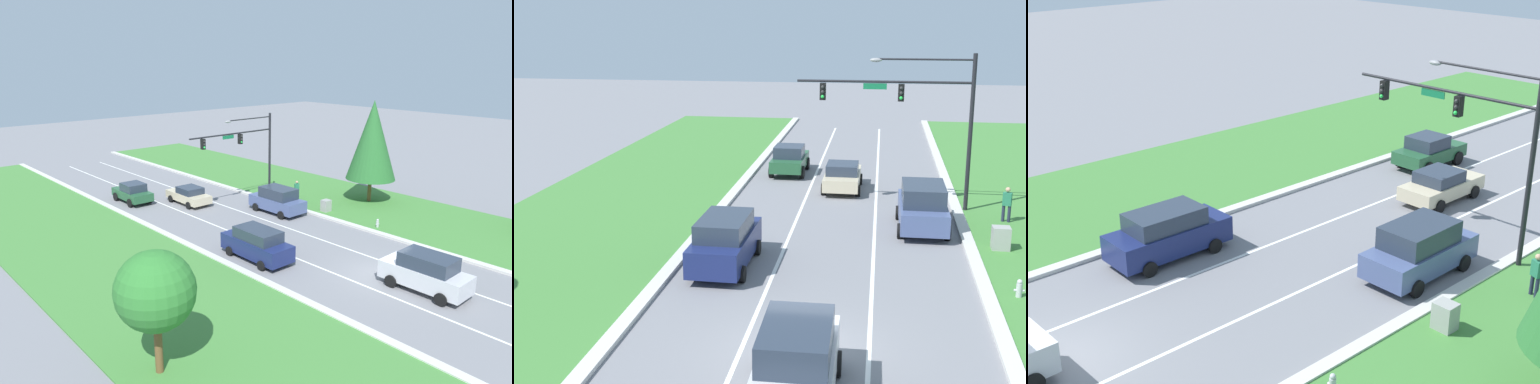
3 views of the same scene
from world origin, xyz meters
The scene contains 18 objects.
ground_plane centered at (0.00, 0.00, 0.00)m, with size 160.00×160.00×0.00m, color slate.
curb_strip_right centered at (5.65, 0.00, 0.07)m, with size 0.50×90.00×0.15m.
curb_strip_left centered at (-5.65, 0.00, 0.07)m, with size 0.50×90.00×0.15m.
grass_verge_right centered at (10.90, 0.00, 0.04)m, with size 10.00×90.00×0.08m.
grass_verge_left centered at (-10.90, 0.00, 0.04)m, with size 10.00×90.00×0.08m.
lane_stripe_inner_left centered at (-1.80, 0.00, 0.00)m, with size 0.14×81.00×0.01m.
lane_stripe_inner_right centered at (1.80, 0.00, 0.00)m, with size 0.14×81.00×0.01m.
traffic_signal_mast centered at (3.63, 15.70, 5.05)m, with size 8.29×0.41×7.50m.
forest_sedan centered at (-3.37, 22.74, 0.86)m, with size 2.08×4.17×1.71m.
champagne_sedan centered at (-0.04, 19.17, 0.76)m, with size 2.06×4.38×1.50m.
slate_blue_suv centered at (3.84, 12.39, 1.04)m, with size 2.23×4.67×2.07m.
navy_suv centered at (-3.70, 6.42, 1.01)m, with size 2.13×4.86×1.98m.
silver_suv centered at (0.08, -2.76, 1.06)m, with size 2.11×4.67×2.09m.
utility_cabinet centered at (6.81, 9.88, 0.50)m, with size 0.70×0.60×1.01m.
pedestrian centered at (7.66, 13.94, 0.94)m, with size 0.43×0.34×1.69m.
fire_hydrant centered at (6.66, 4.84, 0.34)m, with size 0.34×0.20×0.70m.
conifer_near_right_tree centered at (11.84, 9.35, 5.35)m, with size 4.14×4.14×8.67m.
oak_near_left_tree centered at (-14.24, 0.39, 3.55)m, with size 3.16×3.16×5.15m.
Camera 1 is at (-22.80, -14.94, 12.12)m, focal length 35.00 mm.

